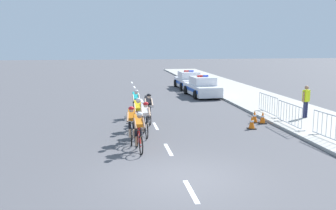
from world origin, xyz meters
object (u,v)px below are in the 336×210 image
Objects in this scene: cyclist_fifth at (148,108)px; cyclist_sixth at (136,103)px; cyclist_third at (145,118)px; traffic_cone_far at (255,117)px; police_car_second at (188,81)px; cyclist_lead at (139,130)px; spectator_closest at (306,99)px; police_car_nearest at (202,87)px; cyclist_fourth at (138,113)px; traffic_cone_mid at (263,117)px; crowd_barrier_front at (331,128)px; crowd_barrier_rear at (268,105)px; crowd_barrier_middle at (289,115)px; cyclist_second at (132,123)px; traffic_cone_near at (252,122)px.

cyclist_fifth is 1.00× the size of cyclist_sixth.
cyclist_third reaches higher than traffic_cone_far.
cyclist_third is at bearing -108.18° from police_car_second.
spectator_closest is at bearing 25.43° from cyclist_lead.
cyclist_fourth is at bearing -118.82° from police_car_nearest.
traffic_cone_mid is at bearing -9.94° from cyclist_fifth.
cyclist_third is at bearing 161.24° from crowd_barrier_front.
cyclist_fifth is 1.63m from cyclist_sixth.
crowd_barrier_front and crowd_barrier_rear have the same top height.
cyclist_fifth is 2.69× the size of traffic_cone_far.
spectator_closest is at bearing 72.50° from crowd_barrier_front.
cyclist_lead is 9.15m from crowd_barrier_rear.
police_car_second reaches higher than crowd_barrier_rear.
cyclist_sixth is at bearing 87.11° from cyclist_lead.
traffic_cone_mid is (6.43, 3.75, -0.48)m from cyclist_lead.
police_car_second is at bearing 69.75° from cyclist_fourth.
crowd_barrier_front and crowd_barrier_middle have the same top height.
cyclist_lead reaches higher than crowd_barrier_middle.
cyclist_sixth is 0.38× the size of police_car_nearest.
traffic_cone_mid is 1.00× the size of traffic_cone_far.
crowd_barrier_middle is 1.46m from traffic_cone_mid.
police_car_second is at bearing 95.27° from crowd_barrier_middle.
crowd_barrier_middle is at bearing 19.57° from cyclist_lead.
crowd_barrier_front reaches higher than traffic_cone_far.
cyclist_fourth is 7.05m from crowd_barrier_middle.
cyclist_second is 0.39× the size of police_car_second.
cyclist_second is 7.10m from traffic_cone_mid.
cyclist_fourth reaches higher than crowd_barrier_rear.
cyclist_sixth is 2.69× the size of traffic_cone_mid.
crowd_barrier_front is at bearing -84.48° from police_car_second.
cyclist_fourth is 8.81m from spectator_closest.
crowd_barrier_rear is at bearing 53.92° from traffic_cone_near.
cyclist_lead is at bearing -113.19° from police_car_nearest.
spectator_closest is (3.21, -14.13, 0.40)m from police_car_second.
traffic_cone_near is 1.00× the size of traffic_cone_far.
police_car_second is 1.90× the size of crowd_barrier_middle.
cyclist_second is at bearing -158.98° from traffic_cone_mid.
police_car_second is at bearing 65.82° from cyclist_sixth.
crowd_barrier_rear is at bearing 59.45° from traffic_cone_mid.
police_car_nearest is at bearing 61.18° from cyclist_fourth.
crowd_barrier_rear is (1.64, -13.01, -0.03)m from police_car_second.
cyclist_lead is 1.00× the size of cyclist_fourth.
spectator_closest reaches higher than cyclist_sixth.
traffic_cone_near is (-2.09, 2.96, -0.34)m from crowd_barrier_front.
police_car_second is at bearing 88.93° from traffic_cone_near.
police_car_nearest is 8.22m from crowd_barrier_rear.
police_car_nearest reaches higher than cyclist_sixth.
cyclist_lead is 19.28m from police_car_second.
crowd_barrier_middle is 2.48m from spectator_closest.
crowd_barrier_front is at bearing -74.13° from traffic_cone_mid.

